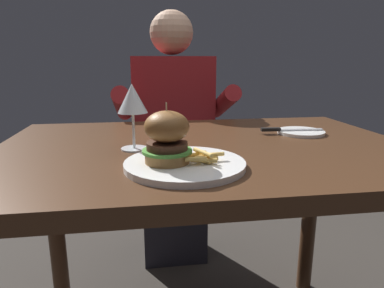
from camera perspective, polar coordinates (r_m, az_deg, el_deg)
dining_table at (r=0.97m, az=2.31°, el=-6.01°), size 1.12×0.77×0.74m
main_plate at (r=0.74m, az=-1.20°, el=-3.41°), size 0.26×0.26×0.01m
burger_sandwich at (r=0.71m, az=-4.20°, el=1.18°), size 0.11×0.11×0.13m
fries_pile at (r=0.72m, az=1.65°, el=-2.20°), size 0.10×0.06×0.03m
wine_glass at (r=0.87m, az=-9.91°, el=7.10°), size 0.08×0.08×0.17m
bread_plate at (r=1.12m, az=17.69°, el=1.91°), size 0.14×0.14×0.01m
table_knife at (r=1.11m, az=15.36°, el=2.34°), size 0.20×0.03×0.01m
diner_person at (r=1.61m, az=-3.16°, el=-0.58°), size 0.51×0.36×1.18m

